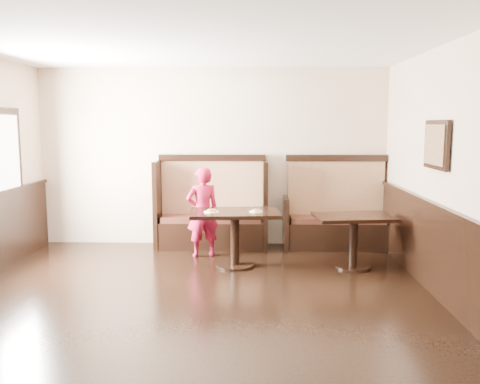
{
  "coord_description": "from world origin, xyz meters",
  "views": [
    {
      "loc": [
        0.67,
        -4.56,
        1.94
      ],
      "look_at": [
        0.47,
        2.35,
        1.0
      ],
      "focal_mm": 38.0,
      "sensor_mm": 36.0,
      "label": 1
    }
  ],
  "objects_px": {
    "table_main": "(235,224)",
    "table_neighbor": "(354,229)",
    "booth_neighbor": "(336,217)",
    "booth_main": "(212,214)",
    "child": "(203,212)"
  },
  "relations": [
    {
      "from": "table_main",
      "to": "table_neighbor",
      "type": "relative_size",
      "value": 1.14
    },
    {
      "from": "table_main",
      "to": "table_neighbor",
      "type": "distance_m",
      "value": 1.6
    },
    {
      "from": "table_neighbor",
      "to": "booth_neighbor",
      "type": "bearing_deg",
      "value": 86.41
    },
    {
      "from": "booth_main",
      "to": "child",
      "type": "relative_size",
      "value": 1.33
    },
    {
      "from": "table_neighbor",
      "to": "child",
      "type": "height_order",
      "value": "child"
    },
    {
      "from": "booth_neighbor",
      "to": "booth_main",
      "type": "bearing_deg",
      "value": 179.95
    },
    {
      "from": "booth_main",
      "to": "table_neighbor",
      "type": "bearing_deg",
      "value": -29.56
    },
    {
      "from": "table_main",
      "to": "child",
      "type": "distance_m",
      "value": 0.72
    },
    {
      "from": "table_neighbor",
      "to": "booth_main",
      "type": "bearing_deg",
      "value": 144.03
    },
    {
      "from": "table_main",
      "to": "table_neighbor",
      "type": "xyz_separation_m",
      "value": [
        1.6,
        -0.01,
        -0.05
      ]
    },
    {
      "from": "booth_neighbor",
      "to": "table_main",
      "type": "relative_size",
      "value": 1.32
    },
    {
      "from": "table_main",
      "to": "child",
      "type": "xyz_separation_m",
      "value": [
        -0.49,
        0.52,
        0.07
      ]
    },
    {
      "from": "table_neighbor",
      "to": "child",
      "type": "distance_m",
      "value": 2.16
    },
    {
      "from": "booth_main",
      "to": "booth_neighbor",
      "type": "relative_size",
      "value": 1.06
    },
    {
      "from": "booth_neighbor",
      "to": "child",
      "type": "relative_size",
      "value": 1.25
    }
  ]
}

